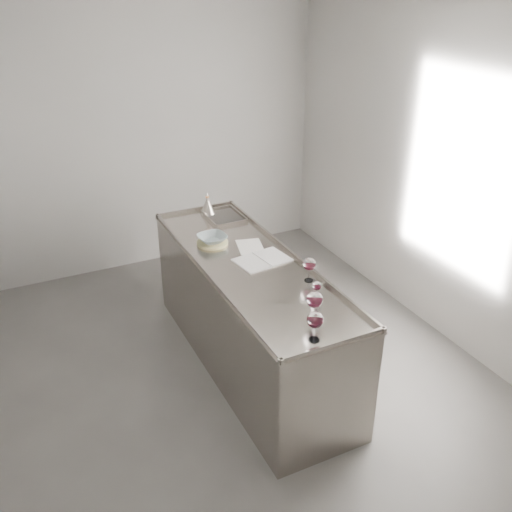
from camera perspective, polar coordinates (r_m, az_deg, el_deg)
name	(u,v)px	position (r m, az deg, el deg)	size (l,w,h in m)	color
room_shell	(201,237)	(3.77, -5.57, 1.93)	(4.54, 5.04, 2.84)	#504E4B
counter	(250,315)	(4.64, -0.60, -5.90)	(0.77, 2.42, 0.97)	gray
wine_glass_left	(315,321)	(3.48, 5.92, -6.45)	(0.10, 0.10, 0.20)	white
wine_glass_middle	(315,300)	(3.67, 5.87, -4.43)	(0.11, 0.11, 0.21)	white
wine_glass_right	(309,265)	(4.12, 5.36, -0.87)	(0.09, 0.09, 0.18)	white
wine_glass_small	(317,287)	(3.93, 6.11, -3.06)	(0.06, 0.06, 0.13)	white
notebook	(262,260)	(4.44, 0.62, -0.39)	(0.44, 0.33, 0.02)	white
loose_paper_top	(250,246)	(4.66, -0.59, 0.96)	(0.20, 0.29, 0.00)	silver
trivet	(212,243)	(4.72, -4.38, 1.34)	(0.26, 0.26, 0.02)	#CCC384
ceramic_bowl	(212,238)	(4.71, -4.40, 1.76)	(0.23, 0.23, 0.06)	#85979B
wine_funnel	(208,207)	(5.30, -4.85, 4.94)	(0.14, 0.14, 0.21)	#A69E94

